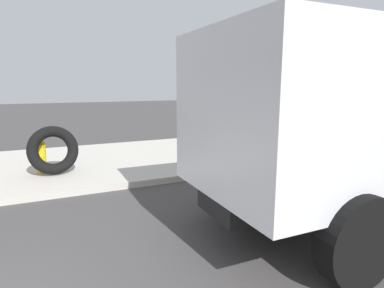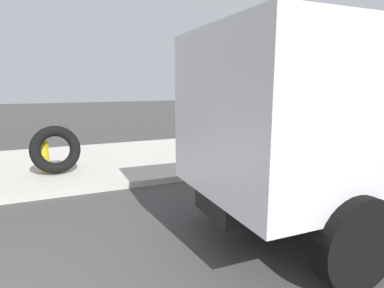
% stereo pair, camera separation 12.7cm
% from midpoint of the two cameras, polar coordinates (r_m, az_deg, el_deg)
% --- Properties ---
extents(sidewalk_curb, '(36.00, 5.00, 0.15)m').
position_cam_midpoint_polar(sidewalk_curb, '(9.65, -30.35, -4.18)').
color(sidewalk_curb, '#BCB7AD').
rests_on(sidewalk_curb, ground).
extents(fire_hydrant, '(0.25, 0.56, 0.81)m').
position_cam_midpoint_polar(fire_hydrant, '(8.68, -25.41, -1.83)').
color(fire_hydrant, yellow).
rests_on(fire_hydrant, sidewalk_curb).
extents(loose_tire, '(1.19, 0.58, 1.18)m').
position_cam_midpoint_polar(loose_tire, '(8.37, -23.67, -1.00)').
color(loose_tire, black).
rests_on(loose_tire, sidewalk_curb).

